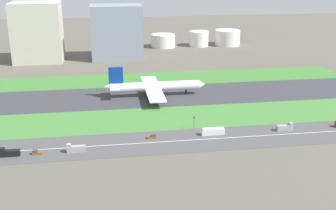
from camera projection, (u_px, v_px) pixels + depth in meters
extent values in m
plane|color=#5B564C|center=(162.00, 96.00, 273.45)|extent=(800.00, 800.00, 0.00)
cube|color=#38383D|center=(162.00, 96.00, 273.43)|extent=(280.00, 46.00, 0.10)
cube|color=#3D7A33|center=(154.00, 79.00, 311.78)|extent=(280.00, 36.00, 0.10)
cube|color=#427F38|center=(172.00, 118.00, 235.08)|extent=(280.00, 36.00, 0.10)
cube|color=#4C4C4F|center=(183.00, 141.00, 205.15)|extent=(280.00, 28.00, 0.10)
cube|color=silver|center=(183.00, 141.00, 205.13)|extent=(266.00, 0.50, 0.01)
cylinder|color=white|center=(156.00, 86.00, 270.86)|extent=(56.00, 6.00, 6.00)
cone|color=white|center=(202.00, 84.00, 275.17)|extent=(4.00, 5.70, 5.70)
cone|color=white|center=(107.00, 87.00, 266.22)|extent=(5.00, 5.40, 5.40)
cube|color=navy|center=(116.00, 76.00, 264.68)|extent=(9.00, 0.80, 11.00)
cube|color=white|center=(115.00, 87.00, 266.80)|extent=(6.00, 16.00, 0.60)
cube|color=white|center=(150.00, 82.00, 284.99)|extent=(10.00, 26.00, 1.00)
cylinder|color=gray|center=(153.00, 88.00, 280.23)|extent=(5.00, 3.20, 3.20)
cube|color=white|center=(156.00, 95.00, 256.93)|extent=(10.00, 26.00, 1.00)
cylinder|color=gray|center=(156.00, 96.00, 263.40)|extent=(5.00, 3.20, 3.20)
cylinder|color=black|center=(186.00, 92.00, 275.16)|extent=(1.00, 1.00, 3.20)
cylinder|color=black|center=(149.00, 92.00, 275.05)|extent=(1.00, 1.00, 3.20)
cylinder|color=black|center=(150.00, 95.00, 268.50)|extent=(1.00, 1.00, 3.20)
cube|color=black|center=(10.00, 153.00, 188.68)|extent=(8.40, 2.50, 2.80)
cube|color=black|center=(2.00, 149.00, 187.58)|extent=(2.00, 2.30, 1.20)
cube|color=silver|center=(213.00, 132.00, 211.66)|extent=(11.60, 2.50, 3.00)
cube|color=silver|center=(213.00, 129.00, 211.11)|extent=(10.80, 2.30, 0.50)
cube|color=brown|center=(152.00, 137.00, 207.56)|extent=(4.40, 1.80, 1.10)
cube|color=#333D4C|center=(153.00, 135.00, 207.35)|extent=(2.20, 1.66, 0.90)
cube|color=brown|center=(37.00, 153.00, 190.62)|extent=(4.40, 1.80, 1.10)
cube|color=#333D4C|center=(35.00, 151.00, 190.18)|extent=(2.20, 1.66, 0.90)
cube|color=#99999E|center=(285.00, 128.00, 217.10)|extent=(8.40, 2.50, 2.80)
cube|color=#99999E|center=(291.00, 124.00, 216.91)|extent=(2.00, 2.30, 1.20)
cube|color=#99999E|center=(76.00, 149.00, 192.82)|extent=(8.40, 2.50, 2.80)
cube|color=#99999E|center=(69.00, 145.00, 191.71)|extent=(2.00, 2.30, 1.20)
cylinder|color=#4C4C51|center=(194.00, 124.00, 217.52)|extent=(0.24, 0.24, 6.00)
cube|color=black|center=(194.00, 118.00, 216.36)|extent=(0.36, 0.36, 1.20)
sphere|color=#19D826|center=(194.00, 117.00, 216.07)|extent=(0.24, 0.24, 0.24)
cube|color=beige|center=(37.00, 32.00, 359.12)|extent=(40.26, 32.29, 49.61)
cube|color=gray|center=(117.00, 32.00, 369.19)|extent=(43.92, 28.64, 46.33)
cylinder|color=silver|center=(163.00, 41.00, 423.49)|extent=(23.49, 23.49, 12.71)
cylinder|color=silver|center=(199.00, 39.00, 428.37)|extent=(19.05, 19.05, 14.92)
cylinder|color=silver|center=(227.00, 38.00, 432.57)|extent=(25.06, 25.06, 15.36)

